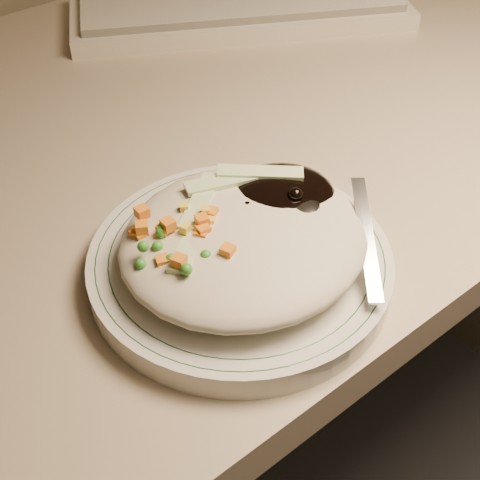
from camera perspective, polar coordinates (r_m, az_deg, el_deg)
desk at (r=0.82m, az=-7.49°, el=-2.66°), size 1.40×0.70×0.74m
plate at (r=0.52m, az=-0.00°, el=-2.11°), size 0.24×0.24×0.02m
plate_rim at (r=0.52m, az=-0.00°, el=-1.32°), size 0.22×0.22×0.00m
meal at (r=0.50m, az=0.44°, el=0.64°), size 0.21×0.19×0.05m
keyboard at (r=0.92m, az=-0.00°, el=19.16°), size 0.46×0.34×0.03m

